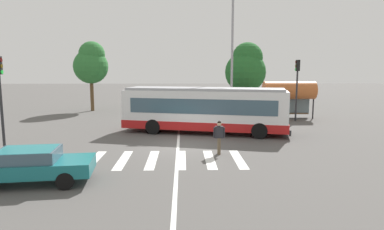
# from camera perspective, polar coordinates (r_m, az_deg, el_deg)

# --- Properties ---
(ground_plane) EXTENTS (160.00, 160.00, 0.00)m
(ground_plane) POSITION_cam_1_polar(r_m,az_deg,el_deg) (18.71, -1.46, -5.35)
(ground_plane) COLOR #514F4C
(city_transit_bus) EXTENTS (11.36, 5.14, 3.06)m
(city_transit_bus) POSITION_cam_1_polar(r_m,az_deg,el_deg) (22.24, 2.19, 0.93)
(city_transit_bus) COLOR black
(city_transit_bus) RESTS_ON ground_plane
(pedestrian_crossing_street) EXTENTS (0.58, 0.33, 1.72)m
(pedestrian_crossing_street) POSITION_cam_1_polar(r_m,az_deg,el_deg) (16.77, 4.71, -3.56)
(pedestrian_crossing_street) COLOR brown
(pedestrian_crossing_street) RESTS_ON ground_plane
(foreground_sedan) EXTENTS (4.68, 2.34, 1.35)m
(foreground_sedan) POSITION_cam_1_polar(r_m,az_deg,el_deg) (13.92, -26.17, -7.62)
(foreground_sedan) COLOR black
(foreground_sedan) RESTS_ON ground_plane
(parked_car_teal) EXTENTS (2.00, 4.56, 1.35)m
(parked_car_teal) POSITION_cam_1_polar(r_m,az_deg,el_deg) (33.55, -8.09, 1.82)
(parked_car_teal) COLOR black
(parked_car_teal) RESTS_ON ground_plane
(parked_car_champagne) EXTENTS (1.94, 4.54, 1.35)m
(parked_car_champagne) POSITION_cam_1_polar(r_m,az_deg,el_deg) (33.84, -3.74, 1.94)
(parked_car_champagne) COLOR black
(parked_car_champagne) RESTS_ON ground_plane
(parked_car_charcoal) EXTENTS (2.14, 4.62, 1.35)m
(parked_car_charcoal) POSITION_cam_1_polar(r_m,az_deg,el_deg) (33.21, 0.89, 1.84)
(parked_car_charcoal) COLOR black
(parked_car_charcoal) RESTS_ON ground_plane
(parked_car_blue) EXTENTS (1.94, 4.53, 1.35)m
(parked_car_blue) POSITION_cam_1_polar(r_m,az_deg,el_deg) (33.60, 5.53, 1.88)
(parked_car_blue) COLOR black
(parked_car_blue) RESTS_ON ground_plane
(parked_car_red) EXTENTS (1.97, 4.55, 1.35)m
(parked_car_red) POSITION_cam_1_polar(r_m,az_deg,el_deg) (33.93, 9.93, 1.85)
(parked_car_red) COLOR black
(parked_car_red) RESTS_ON ground_plane
(traffic_light_near_corner) EXTENTS (0.33, 0.32, 4.94)m
(traffic_light_near_corner) POSITION_cam_1_polar(r_m,az_deg,el_deg) (19.30, -30.26, 3.88)
(traffic_light_near_corner) COLOR #28282B
(traffic_light_near_corner) RESTS_ON ground_plane
(traffic_light_far_corner) EXTENTS (0.33, 0.32, 5.04)m
(traffic_light_far_corner) POSITION_cam_1_polar(r_m,az_deg,el_deg) (28.44, 17.71, 5.69)
(traffic_light_far_corner) COLOR #28282B
(traffic_light_far_corner) RESTS_ON ground_plane
(bus_stop_shelter) EXTENTS (4.47, 1.54, 3.25)m
(bus_stop_shelter) POSITION_cam_1_polar(r_m,az_deg,el_deg) (29.83, 16.44, 4.01)
(bus_stop_shelter) COLOR #28282B
(bus_stop_shelter) RESTS_ON ground_plane
(twin_arm_street_lamp) EXTENTS (4.49, 0.32, 10.49)m
(twin_arm_street_lamp) POSITION_cam_1_polar(r_m,az_deg,el_deg) (28.92, 6.97, 11.91)
(twin_arm_street_lamp) COLOR #939399
(twin_arm_street_lamp) RESTS_ON ground_plane
(background_tree_left) EXTENTS (3.50, 3.50, 7.10)m
(background_tree_left) POSITION_cam_1_polar(r_m,az_deg,el_deg) (35.57, -17.04, 8.58)
(background_tree_left) COLOR brown
(background_tree_left) RESTS_ON ground_plane
(background_tree_right) EXTENTS (4.87, 4.87, 7.47)m
(background_tree_right) POSITION_cam_1_polar(r_m,az_deg,el_deg) (40.27, 9.30, 8.05)
(background_tree_right) COLOR brown
(background_tree_right) RESTS_ON ground_plane
(crosswalk_painted_stripes) EXTENTS (7.36, 3.36, 0.01)m
(crosswalk_painted_stripes) POSITION_cam_1_polar(r_m,az_deg,el_deg) (15.97, -4.41, -7.70)
(crosswalk_painted_stripes) COLOR silver
(crosswalk_painted_stripes) RESTS_ON ground_plane
(lane_center_line) EXTENTS (0.16, 24.00, 0.01)m
(lane_center_line) POSITION_cam_1_polar(r_m,az_deg,el_deg) (20.67, -2.35, -4.07)
(lane_center_line) COLOR silver
(lane_center_line) RESTS_ON ground_plane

